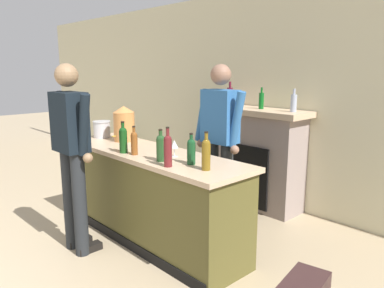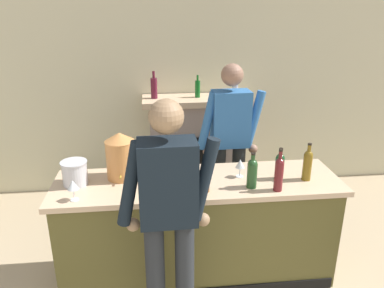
{
  "view_description": "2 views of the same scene",
  "coord_description": "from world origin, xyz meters",
  "views": [
    {
      "loc": [
        3.04,
        0.43,
        1.76
      ],
      "look_at": [
        0.11,
        3.16,
        0.95
      ],
      "focal_mm": 35.0,
      "sensor_mm": 36.0,
      "label": 1
    },
    {
      "loc": [
        -0.29,
        -0.15,
        2.31
      ],
      "look_at": [
        0.07,
        3.16,
        1.06
      ],
      "focal_mm": 35.0,
      "sensor_mm": 36.0,
      "label": 2
    }
  ],
  "objects": [
    {
      "name": "wine_bottle_cabernet_heavy",
      "position": [
        0.73,
        2.57,
        1.07
      ],
      "size": [
        0.07,
        0.07,
        0.27
      ],
      "color": "#144220",
      "rests_on": "bar_counter"
    },
    {
      "name": "wine_bottle_merlot_tall",
      "position": [
        0.09,
        2.42,
        1.07
      ],
      "size": [
        0.06,
        0.06,
        0.28
      ],
      "color": "brown",
      "rests_on": "bar_counter"
    },
    {
      "name": "fireplace_stone",
      "position": [
        0.23,
        4.21,
        0.64
      ],
      "size": [
        1.28,
        0.52,
        1.58
      ],
      "color": "gray",
      "rests_on": "ground_plane"
    },
    {
      "name": "wine_bottle_riesling_slim",
      "position": [
        0.47,
        2.45,
        1.07
      ],
      "size": [
        0.08,
        0.08,
        0.29
      ],
      "color": "#20431F",
      "rests_on": "bar_counter"
    },
    {
      "name": "wine_glass_by_dispenser",
      "position": [
        0.42,
        2.65,
        1.06
      ],
      "size": [
        0.08,
        0.08,
        0.16
      ],
      "color": "silver",
      "rests_on": "bar_counter"
    },
    {
      "name": "wine_bottle_burgundy_dark",
      "position": [
        0.95,
        2.53,
        1.08
      ],
      "size": [
        0.07,
        0.07,
        0.32
      ],
      "color": "brown",
      "rests_on": "bar_counter"
    },
    {
      "name": "bar_counter",
      "position": [
        0.06,
        2.61,
        0.47
      ],
      "size": [
        2.37,
        0.67,
        0.94
      ],
      "color": "brown",
      "rests_on": "ground_plane"
    },
    {
      "name": "person_bartender",
      "position": [
        0.45,
        3.23,
        1.0
      ],
      "size": [
        0.66,
        0.31,
        1.8
      ],
      "color": "#272A2C",
      "rests_on": "ground_plane"
    },
    {
      "name": "wine_bottle_port_short",
      "position": [
        -0.05,
        2.39,
        1.08
      ],
      "size": [
        0.08,
        0.08,
        0.31
      ],
      "color": "#164517",
      "rests_on": "bar_counter"
    },
    {
      "name": "wine_bottle_rose_blush",
      "position": [
        0.66,
        2.37,
        1.09
      ],
      "size": [
        0.07,
        0.07,
        0.34
      ],
      "color": "maroon",
      "rests_on": "bar_counter"
    },
    {
      "name": "person_customer",
      "position": [
        -0.21,
        1.93,
        1.0
      ],
      "size": [
        0.66,
        0.31,
        1.8
      ],
      "color": "#212528",
      "rests_on": "ground_plane"
    },
    {
      "name": "copper_dispenser",
      "position": [
        -0.57,
        2.74,
        1.14
      ],
      "size": [
        0.24,
        0.28,
        0.4
      ],
      "color": "#CA8344",
      "rests_on": "bar_counter"
    },
    {
      "name": "ice_bucket_steel",
      "position": [
        -0.93,
        2.66,
        1.04
      ],
      "size": [
        0.21,
        0.21,
        0.2
      ],
      "color": "silver",
      "rests_on": "bar_counter"
    },
    {
      "name": "wine_glass_back_row",
      "position": [
        -0.89,
        2.39,
        1.06
      ],
      "size": [
        0.08,
        0.08,
        0.16
      ],
      "color": "silver",
      "rests_on": "bar_counter"
    },
    {
      "name": "wall_back_panel",
      "position": [
        0.0,
        4.47,
        1.38
      ],
      "size": [
        12.0,
        0.07,
        2.75
      ],
      "color": "beige",
      "rests_on": "ground_plane"
    }
  ]
}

